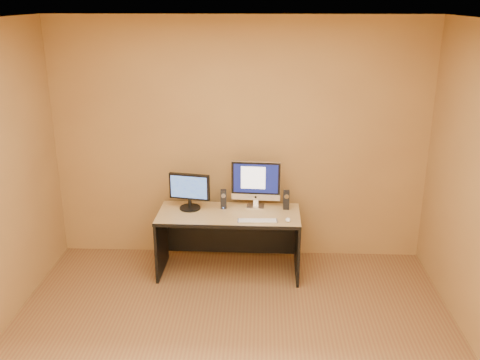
{
  "coord_description": "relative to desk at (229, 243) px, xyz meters",
  "views": [
    {
      "loc": [
        0.23,
        -3.5,
        2.76
      ],
      "look_at": [
        0.03,
        1.42,
        1.07
      ],
      "focal_mm": 40.0,
      "sensor_mm": 36.0,
      "label": 1
    }
  ],
  "objects": [
    {
      "name": "ceiling",
      "position": [
        0.09,
        -1.52,
        2.27
      ],
      "size": [
        4.0,
        4.0,
        0.0
      ],
      "primitive_type": "plane",
      "color": "white",
      "rests_on": "walls"
    },
    {
      "name": "cable_a",
      "position": [
        0.31,
        0.28,
        0.34
      ],
      "size": [
        0.06,
        0.19,
        0.01
      ],
      "primitive_type": "cylinder",
      "rotation": [
        1.57,
        0.0,
        0.3
      ],
      "color": "black",
      "rests_on": "desk"
    },
    {
      "name": "walls",
      "position": [
        0.09,
        -1.52,
        0.97
      ],
      "size": [
        4.0,
        4.0,
        2.6
      ],
      "primitive_type": null,
      "color": "olive",
      "rests_on": "ground"
    },
    {
      "name": "keyboard",
      "position": [
        0.29,
        -0.2,
        0.34
      ],
      "size": [
        0.39,
        0.12,
        0.02
      ],
      "primitive_type": "cube",
      "rotation": [
        0.0,
        0.0,
        0.03
      ],
      "color": "silver",
      "rests_on": "desk"
    },
    {
      "name": "speaker_right",
      "position": [
        0.59,
        0.15,
        0.43
      ],
      "size": [
        0.06,
        0.07,
        0.2
      ],
      "primitive_type": null,
      "rotation": [
        0.0,
        0.0,
        0.03
      ],
      "color": "black",
      "rests_on": "desk"
    },
    {
      "name": "second_monitor",
      "position": [
        -0.41,
        0.11,
        0.52
      ],
      "size": [
        0.47,
        0.29,
        0.38
      ],
      "primitive_type": null,
      "rotation": [
        0.0,
        0.0,
        -0.19
      ],
      "color": "black",
      "rests_on": "desk"
    },
    {
      "name": "desk",
      "position": [
        0.0,
        0.0,
        0.0
      ],
      "size": [
        1.46,
        0.65,
        0.67
      ],
      "primitive_type": null,
      "rotation": [
        0.0,
        0.0,
        -0.01
      ],
      "color": "tan",
      "rests_on": "ground"
    },
    {
      "name": "imac",
      "position": [
        0.27,
        0.2,
        0.58
      ],
      "size": [
        0.53,
        0.22,
        0.5
      ],
      "primitive_type": null,
      "rotation": [
        0.0,
        0.0,
        -0.06
      ],
      "color": "silver",
      "rests_on": "desk"
    },
    {
      "name": "mouse",
      "position": [
        0.59,
        -0.18,
        0.35
      ],
      "size": [
        0.05,
        0.09,
        0.03
      ],
      "primitive_type": "ellipsoid",
      "rotation": [
        0.0,
        0.0,
        0.03
      ],
      "color": "white",
      "rests_on": "desk"
    },
    {
      "name": "cable_b",
      "position": [
        0.24,
        0.28,
        0.34
      ],
      "size": [
        0.05,
        0.16,
        0.01
      ],
      "primitive_type": "cylinder",
      "rotation": [
        1.57,
        0.0,
        -0.26
      ],
      "color": "black",
      "rests_on": "desk"
    },
    {
      "name": "speaker_left",
      "position": [
        -0.06,
        0.14,
        0.43
      ],
      "size": [
        0.06,
        0.07,
        0.2
      ],
      "primitive_type": null,
      "rotation": [
        0.0,
        0.0,
        0.05
      ],
      "color": "black",
      "rests_on": "desk"
    }
  ]
}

